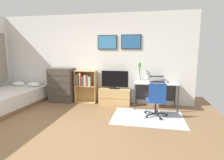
% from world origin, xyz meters
% --- Properties ---
extents(ground_plane, '(7.20, 7.20, 0.00)m').
position_xyz_m(ground_plane, '(0.00, 0.00, 0.00)').
color(ground_plane, brown).
extents(wall_back_with_posters, '(6.12, 0.09, 2.70)m').
position_xyz_m(wall_back_with_posters, '(0.01, 2.43, 1.36)').
color(wall_back_with_posters, silver).
rests_on(wall_back_with_posters, ground_plane).
extents(area_rug, '(1.70, 1.20, 0.01)m').
position_xyz_m(area_rug, '(1.74, 1.25, 0.00)').
color(area_rug, '#B2B7BC').
rests_on(area_rug, ground_plane).
extents(bed, '(1.40, 2.04, 0.59)m').
position_xyz_m(bed, '(-2.21, 1.37, 0.24)').
color(bed, brown).
rests_on(bed, ground_plane).
extents(dresser, '(0.78, 0.46, 1.07)m').
position_xyz_m(dresser, '(-0.95, 2.15, 0.53)').
color(dresser, '#4C4238').
rests_on(dresser, ground_plane).
extents(bookshelf, '(0.67, 0.30, 1.00)m').
position_xyz_m(bookshelf, '(-0.21, 2.21, 0.60)').
color(bookshelf, tan).
rests_on(bookshelf, ground_plane).
extents(tv_stand, '(0.93, 0.41, 0.48)m').
position_xyz_m(tv_stand, '(0.76, 2.17, 0.24)').
color(tv_stand, tan).
rests_on(tv_stand, ground_plane).
extents(television, '(0.80, 0.16, 0.54)m').
position_xyz_m(television, '(0.76, 2.15, 0.75)').
color(television, black).
rests_on(television, tv_stand).
extents(desk, '(1.18, 0.62, 0.74)m').
position_xyz_m(desk, '(1.94, 2.14, 0.61)').
color(desk, silver).
rests_on(desk, ground_plane).
extents(office_chair, '(0.57, 0.58, 0.86)m').
position_xyz_m(office_chair, '(1.93, 1.30, 0.46)').
color(office_chair, '#232326').
rests_on(office_chair, ground_plane).
extents(laptop, '(0.45, 0.48, 0.17)m').
position_xyz_m(laptop, '(1.96, 2.14, 0.81)').
color(laptop, black).
rests_on(laptop, desk).
extents(computer_mouse, '(0.06, 0.10, 0.03)m').
position_xyz_m(computer_mouse, '(2.25, 2.01, 0.76)').
color(computer_mouse, '#262628').
rests_on(computer_mouse, desk).
extents(bamboo_vase, '(0.09, 0.09, 0.52)m').
position_xyz_m(bamboo_vase, '(1.46, 2.28, 0.99)').
color(bamboo_vase, silver).
rests_on(bamboo_vase, desk).
extents(wine_glass, '(0.07, 0.07, 0.18)m').
position_xyz_m(wine_glass, '(1.65, 1.97, 0.87)').
color(wine_glass, silver).
rests_on(wine_glass, desk).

